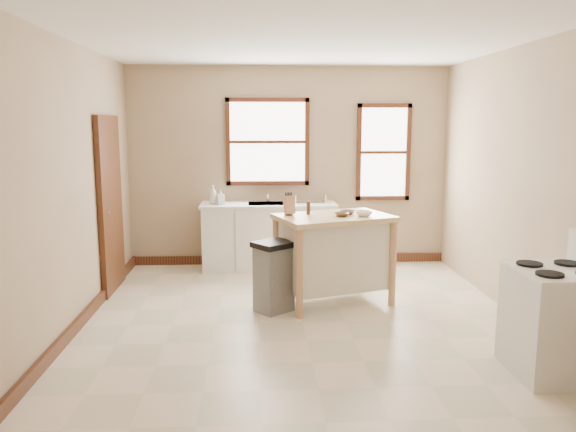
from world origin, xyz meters
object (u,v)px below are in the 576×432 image
object	(u,v)px
pepper_grinder	(308,208)
bowl_c	(364,214)
dish_rack	(310,199)
knife_block	(289,206)
soap_bottle_b	(221,197)
soap_bottle_a	(213,195)
bowl_b	(348,212)
trash_bin	(274,276)
kitchen_island	(333,259)
bowl_a	(342,215)
gas_stove	(556,306)

from	to	relation	value
pepper_grinder	bowl_c	size ratio (longest dim) A/B	0.84
dish_rack	knife_block	size ratio (longest dim) A/B	2.15
soap_bottle_b	knife_block	size ratio (longest dim) A/B	1.03
soap_bottle_a	bowl_b	xyz separation A→B (m)	(1.62, -1.44, -0.03)
bowl_c	trash_bin	distance (m)	1.21
knife_block	bowl_c	xyz separation A→B (m)	(0.82, -0.12, -0.07)
soap_bottle_a	soap_bottle_b	distance (m)	0.11
knife_block	bowl_b	bearing A→B (deg)	-15.04
soap_bottle_a	kitchen_island	distance (m)	2.17
soap_bottle_a	dish_rack	bearing A→B (deg)	11.90
kitchen_island	knife_block	xyz separation A→B (m)	(-0.50, 0.04, 0.60)
soap_bottle_b	bowl_a	size ratio (longest dim) A/B	1.25
knife_block	gas_stove	bearing A→B (deg)	-62.59
soap_bottle_b	pepper_grinder	xyz separation A→B (m)	(1.07, -1.42, 0.05)
gas_stove	knife_block	bearing A→B (deg)	135.72
knife_block	gas_stove	distance (m)	2.87
soap_bottle_a	knife_block	size ratio (longest dim) A/B	1.28
pepper_grinder	trash_bin	distance (m)	0.87
kitchen_island	knife_block	distance (m)	0.78
pepper_grinder	trash_bin	world-z (taller)	pepper_grinder
kitchen_island	bowl_c	size ratio (longest dim) A/B	6.83
knife_block	bowl_a	distance (m)	0.59
dish_rack	kitchen_island	world-z (taller)	dish_rack
dish_rack	gas_stove	world-z (taller)	gas_stove
soap_bottle_b	pepper_grinder	bearing A→B (deg)	-69.42
kitchen_island	bowl_c	distance (m)	0.62
kitchen_island	bowl_c	bearing A→B (deg)	-31.43
kitchen_island	trash_bin	size ratio (longest dim) A/B	1.60
bowl_c	bowl_a	bearing A→B (deg)	-177.93
bowl_a	bowl_b	distance (m)	0.19
dish_rack	knife_block	distance (m)	1.57
pepper_grinder	soap_bottle_b	bearing A→B (deg)	126.88
soap_bottle_b	bowl_a	bearing A→B (deg)	-64.32
pepper_grinder	gas_stove	size ratio (longest dim) A/B	0.13
soap_bottle_a	bowl_c	distance (m)	2.39
soap_bottle_b	bowl_c	xyz separation A→B (m)	(1.67, -1.57, 0.01)
pepper_grinder	gas_stove	distance (m)	2.74
soap_bottle_b	dish_rack	distance (m)	1.23
soap_bottle_a	bowl_c	world-z (taller)	soap_bottle_a
soap_bottle_b	bowl_a	xyz separation A→B (m)	(1.42, -1.58, -0.00)
bowl_c	trash_bin	bearing A→B (deg)	-169.18
trash_bin	pepper_grinder	bearing A→B (deg)	2.91
gas_stove	bowl_c	bearing A→B (deg)	122.94
bowl_a	trash_bin	xyz separation A→B (m)	(-0.75, -0.18, -0.64)
soap_bottle_b	trash_bin	bearing A→B (deg)	-85.53
bowl_a	soap_bottle_a	bearing A→B (deg)	133.53
dish_rack	gas_stove	size ratio (longest dim) A/B	0.38
kitchen_island	knife_block	size ratio (longest dim) A/B	6.11
pepper_grinder	trash_bin	bearing A→B (deg)	-139.90
kitchen_island	bowl_a	size ratio (longest dim) A/B	7.45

